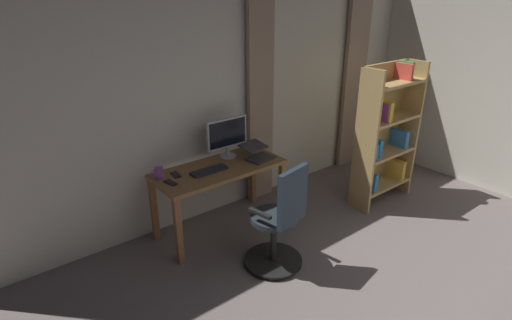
# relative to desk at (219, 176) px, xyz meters

# --- Properties ---
(back_room_partition) EXTENTS (5.74, 0.10, 2.87)m
(back_room_partition) POSITION_rel_desk_xyz_m (-0.45, -0.45, 0.80)
(back_room_partition) COLOR beige
(back_room_partition) RESTS_ON ground
(curtain_left_panel) EXTENTS (0.41, 0.06, 2.53)m
(curtain_left_panel) POSITION_rel_desk_xyz_m (-2.50, -0.34, 0.63)
(curtain_left_panel) COLOR tan
(curtain_left_panel) RESTS_ON ground
(curtain_right_panel) EXTENTS (0.35, 0.06, 2.53)m
(curtain_right_panel) POSITION_rel_desk_xyz_m (-0.82, -0.34, 0.63)
(curtain_right_panel) COLOR tan
(curtain_right_panel) RESTS_ON ground
(desk) EXTENTS (1.37, 0.61, 0.74)m
(desk) POSITION_rel_desk_xyz_m (0.00, 0.00, 0.00)
(desk) COLOR olive
(desk) RESTS_ON ground
(office_chair) EXTENTS (0.56, 0.56, 1.06)m
(office_chair) POSITION_rel_desk_xyz_m (-0.06, 0.89, -0.15)
(office_chair) COLOR black
(office_chair) RESTS_ON ground
(computer_monitor) EXTENTS (0.50, 0.18, 0.43)m
(computer_monitor) POSITION_rel_desk_xyz_m (-0.24, -0.18, 0.36)
(computer_monitor) COLOR #B7BCC1
(computer_monitor) RESTS_ON desk
(computer_keyboard) EXTENTS (0.39, 0.13, 0.02)m
(computer_keyboard) POSITION_rel_desk_xyz_m (0.14, 0.03, 0.12)
(computer_keyboard) COLOR #232328
(computer_keyboard) RESTS_ON desk
(laptop) EXTENTS (0.33, 0.36, 0.15)m
(laptop) POSITION_rel_desk_xyz_m (-0.46, 0.06, 0.16)
(laptop) COLOR #333338
(laptop) RESTS_ON desk
(cell_phone_face_up) EXTENTS (0.08, 0.15, 0.01)m
(cell_phone_face_up) POSITION_rel_desk_xyz_m (0.45, -0.10, 0.11)
(cell_phone_face_up) COLOR black
(cell_phone_face_up) RESTS_ON desk
(cell_phone_by_monitor) EXTENTS (0.09, 0.15, 0.01)m
(cell_phone_by_monitor) POSITION_rel_desk_xyz_m (0.57, 0.03, 0.11)
(cell_phone_by_monitor) COLOR black
(cell_phone_by_monitor) RESTS_ON desk
(mug_coffee) EXTENTS (0.14, 0.09, 0.11)m
(mug_coffee) POSITION_rel_desk_xyz_m (0.60, -0.15, 0.16)
(mug_coffee) COLOR purple
(mug_coffee) RESTS_ON desk
(bookshelf) EXTENTS (0.86, 0.30, 1.69)m
(bookshelf) POSITION_rel_desk_xyz_m (-1.94, 0.62, 0.20)
(bookshelf) COLOR tan
(bookshelf) RESTS_ON ground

